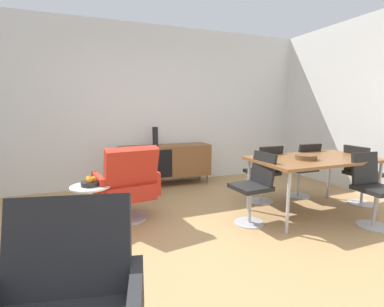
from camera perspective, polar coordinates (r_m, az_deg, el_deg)
The scene contains 14 objects.
ground_plane at distance 2.99m, azimuth 1.22°, elevation -18.16°, with size 8.32×8.32×0.00m, color tan.
wall_back at distance 5.15m, azimuth -10.11°, elevation 9.36°, with size 6.80×0.12×2.80m, color silver.
sideboard at distance 5.03m, azimuth -5.38°, elevation -1.54°, with size 1.60×0.45×0.72m.
vase_cobalt at distance 4.92m, azimuth -7.46°, elevation 3.43°, with size 0.10×0.10×0.33m.
dining_table at distance 3.96m, azimuth 23.48°, elevation -1.41°, with size 1.60×0.90×0.74m.
wooden_bowl_on_table at distance 3.78m, azimuth 22.11°, elevation -0.68°, with size 0.26×0.26×0.06m, color brown.
dining_chair_back_left at distance 4.20m, azimuth 14.47°, elevation -3.55°, with size 0.40×0.43×0.86m.
dining_chair_back_right at distance 4.63m, azimuth 21.49°, elevation -2.70°, with size 0.42×0.44×0.86m.
dining_chair_front_right at distance 3.92m, azimuth 32.74°, elevation -5.65°, with size 0.42×0.44×0.86m.
dining_chair_far_end at distance 4.67m, azimuth 31.08°, elevation -3.33°, with size 0.43×0.41×0.86m.
dining_chair_near_window at distance 3.45m, azimuth 12.59°, elevation -6.23°, with size 0.45×0.43×0.86m.
lounge_chair_red at distance 3.51m, azimuth -12.92°, elevation -6.01°, with size 0.78×0.73×0.95m.
side_table_round at distance 3.40m, azimuth -19.74°, elevation -9.39°, with size 0.44×0.44×0.52m.
fruit_bowl at distance 3.34m, azimuth -19.93°, elevation -5.50°, with size 0.20×0.20×0.11m.
Camera 1 is at (-1.03, -2.45, 1.38)m, focal length 26.29 mm.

